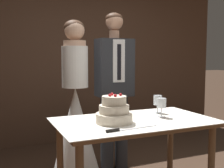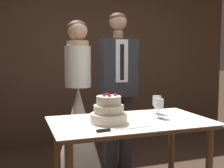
{
  "view_description": "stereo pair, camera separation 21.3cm",
  "coord_description": "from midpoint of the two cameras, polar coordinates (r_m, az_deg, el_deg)",
  "views": [
    {
      "loc": [
        -1.27,
        -1.95,
        1.31
      ],
      "look_at": [
        -0.21,
        0.5,
        1.05
      ],
      "focal_mm": 45.0,
      "sensor_mm": 36.0,
      "label": 1
    },
    {
      "loc": [
        -1.07,
        -2.02,
        1.31
      ],
      "look_at": [
        -0.21,
        0.5,
        1.05
      ],
      "focal_mm": 45.0,
      "sensor_mm": 36.0,
      "label": 2
    }
  ],
  "objects": [
    {
      "name": "wall_back",
      "position": [
        4.45,
        -3.69,
        5.55
      ],
      "size": [
        5.01,
        0.12,
        2.63
      ],
      "primitive_type": "cube",
      "color": "#513828",
      "rests_on": "ground_plane"
    },
    {
      "name": "cake_table",
      "position": [
        2.32,
        6.46,
        -9.91
      ],
      "size": [
        1.29,
        0.74,
        0.8
      ],
      "color": "brown",
      "rests_on": "ground_plane"
    },
    {
      "name": "tiered_cake",
      "position": [
        2.18,
        2.13,
        -5.69
      ],
      "size": [
        0.29,
        0.29,
        0.23
      ],
      "color": "beige",
      "rests_on": "cake_table"
    },
    {
      "name": "cake_knife",
      "position": [
        1.97,
        3.49,
        -9.24
      ],
      "size": [
        0.42,
        0.06,
        0.02
      ],
      "rotation": [
        0.0,
        0.0,
        0.1
      ],
      "color": "silver",
      "rests_on": "cake_table"
    },
    {
      "name": "wine_glass_near",
      "position": [
        2.57,
        11.48,
        -3.56
      ],
      "size": [
        0.08,
        0.08,
        0.16
      ],
      "color": "silver",
      "rests_on": "cake_table"
    },
    {
      "name": "wine_glass_middle",
      "position": [
        2.39,
        12.05,
        -4.14
      ],
      "size": [
        0.08,
        0.08,
        0.16
      ],
      "color": "silver",
      "rests_on": "cake_table"
    },
    {
      "name": "bride",
      "position": [
        3.11,
        -4.88,
        -7.14
      ],
      "size": [
        0.54,
        0.54,
        1.7
      ],
      "color": "white",
      "rests_on": "ground_plane"
    },
    {
      "name": "groom",
      "position": [
        3.19,
        3.12,
        -0.15
      ],
      "size": [
        0.4,
        0.25,
        1.8
      ],
      "color": "#282B30",
      "rests_on": "ground_plane"
    }
  ]
}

